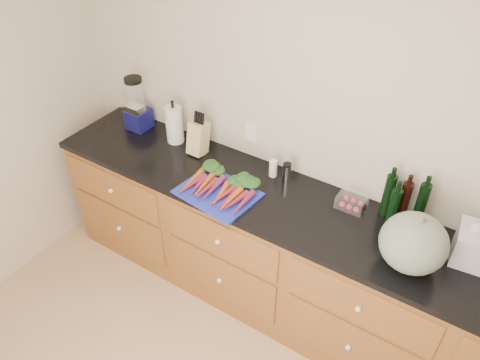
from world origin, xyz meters
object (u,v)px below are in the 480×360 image
Objects in this scene: squash at (413,243)px; tomato_box at (352,202)px; carrots at (222,185)px; paper_towel at (174,125)px; knife_block at (198,138)px; blender_appliance at (137,106)px; cutting_board at (218,193)px.

tomato_box is (-0.41, 0.26, -0.11)m from squash.
paper_towel is at bearing 154.52° from carrots.
paper_towel is 0.22m from knife_block.
blender_appliance is at bearing -179.64° from paper_towel.
squash reaches higher than tomato_box.
cutting_board is at bearing -176.56° from squash.
cutting_board is 0.68m from paper_towel.
squash is 1.53m from knife_block.
cutting_board is at bearing -28.70° from paper_towel.
cutting_board is at bearing -39.39° from knife_block.
squash is 1.75m from paper_towel.
knife_block is at bearing 140.61° from cutting_board.
knife_block is at bearing -1.83° from blender_appliance.
squash is (1.14, 0.07, 0.15)m from cutting_board.
cutting_board is 1.15m from squash.
tomato_box reaches higher than cutting_board.
cutting_board is 0.05m from carrots.
paper_towel is (-0.58, 0.32, 0.13)m from cutting_board.
cutting_board is 1.74× the size of paper_towel.
paper_towel reaches higher than cutting_board.
blender_appliance is 1.66m from tomato_box.
tomato_box is (1.31, 0.01, -0.10)m from paper_towel.
tomato_box is at bearing 0.44° from paper_towel.
squash is at bearing -6.88° from blender_appliance.
carrots is (-0.00, 0.04, 0.03)m from cutting_board.
blender_appliance is 0.56m from knife_block.
paper_towel reaches higher than knife_block.
tomato_box is (0.73, 0.29, 0.00)m from carrots.
tomato_box is at bearing 21.62° from carrots.
squash is 2.05× the size of tomato_box.
blender_appliance is (-0.92, 0.28, 0.14)m from carrots.
blender_appliance is (-0.92, 0.32, 0.17)m from cutting_board.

